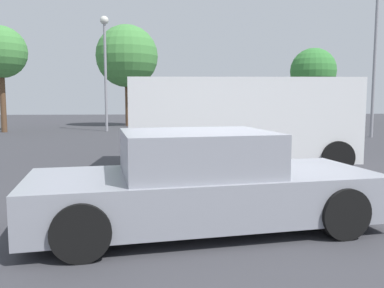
{
  "coord_description": "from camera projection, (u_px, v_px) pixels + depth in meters",
  "views": [
    {
      "loc": [
        -0.85,
        -5.53,
        1.71
      ],
      "look_at": [
        -0.27,
        1.71,
        0.9
      ],
      "focal_mm": 37.92,
      "sensor_mm": 36.0,
      "label": 1
    }
  ],
  "objects": [
    {
      "name": "ground_plane",
      "position": [
        221.0,
        220.0,
        5.73
      ],
      "size": [
        80.0,
        80.0,
        0.0
      ],
      "primitive_type": "plane",
      "color": "#38383D"
    },
    {
      "name": "sedan_foreground",
      "position": [
        202.0,
        184.0,
        5.35
      ],
      "size": [
        4.71,
        2.37,
        1.29
      ],
      "rotation": [
        0.0,
        0.0,
        0.15
      ],
      "color": "gray",
      "rests_on": "ground_plane"
    },
    {
      "name": "van_white",
      "position": [
        241.0,
        120.0,
        10.12
      ],
      "size": [
        5.47,
        2.49,
        2.2
      ],
      "rotation": [
        0.0,
        0.0,
        3.08
      ],
      "color": "white",
      "rests_on": "ground_plane"
    },
    {
      "name": "light_post_near",
      "position": [
        376.0,
        34.0,
        17.68
      ],
      "size": [
        0.44,
        0.44,
        6.74
      ],
      "color": "gray",
      "rests_on": "ground_plane"
    },
    {
      "name": "light_post_mid",
      "position": [
        105.0,
        53.0,
        21.18
      ],
      "size": [
        0.44,
        0.44,
        5.99
      ],
      "color": "gray",
      "rests_on": "ground_plane"
    },
    {
      "name": "tree_back_left",
      "position": [
        127.0,
        56.0,
        25.22
      ],
      "size": [
        3.85,
        3.85,
        6.29
      ],
      "color": "brown",
      "rests_on": "ground_plane"
    },
    {
      "name": "tree_back_center",
      "position": [
        313.0,
        71.0,
        28.06
      ],
      "size": [
        3.14,
        3.14,
        5.21
      ],
      "color": "brown",
      "rests_on": "ground_plane"
    },
    {
      "name": "tree_back_right",
      "position": [
        0.0,
        53.0,
        20.52
      ],
      "size": [
        2.63,
        2.63,
        5.4
      ],
      "color": "brown",
      "rests_on": "ground_plane"
    }
  ]
}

